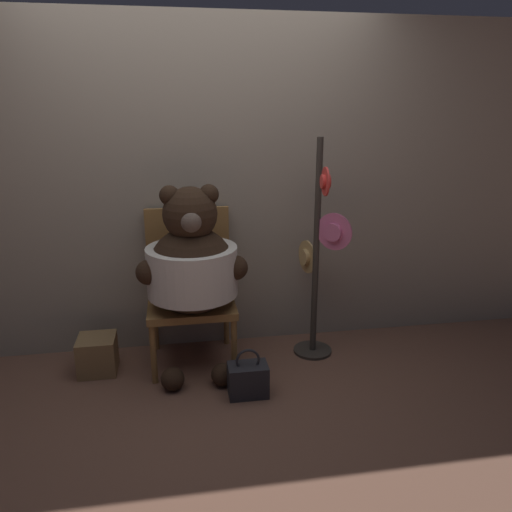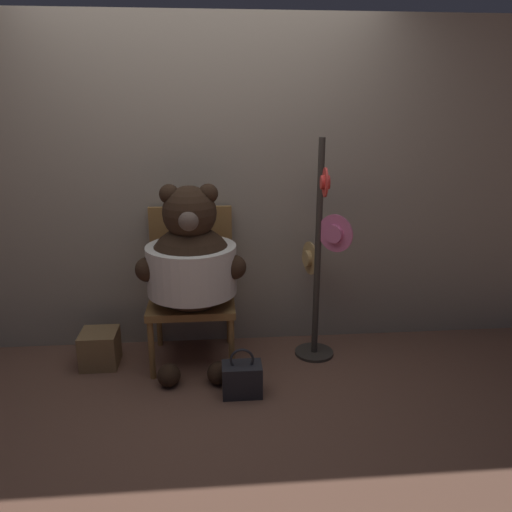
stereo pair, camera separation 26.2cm
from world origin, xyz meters
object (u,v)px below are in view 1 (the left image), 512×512
object	(u,v)px
chair	(190,284)
hat_display_rack	(318,261)
teddy_bear	(192,265)
handbag_on_ground	(248,379)

from	to	relation	value
chair	hat_display_rack	world-z (taller)	hat_display_rack
teddy_bear	handbag_on_ground	bearing A→B (deg)	-52.07
teddy_bear	chair	bearing A→B (deg)	93.72
handbag_on_ground	hat_display_rack	bearing A→B (deg)	39.55
chair	handbag_on_ground	size ratio (longest dim) A/B	3.34
teddy_bear	hat_display_rack	distance (m)	0.88
chair	teddy_bear	bearing A→B (deg)	-86.28
chair	hat_display_rack	size ratio (longest dim) A/B	0.68
hat_display_rack	handbag_on_ground	xyz separation A→B (m)	(-0.57, -0.47, -0.60)
chair	handbag_on_ground	bearing A→B (deg)	-61.36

